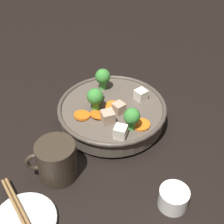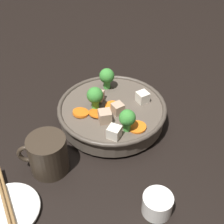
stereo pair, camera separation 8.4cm
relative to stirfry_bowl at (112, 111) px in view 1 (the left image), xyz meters
name	(u,v)px [view 1 (the left image)]	position (x,y,z in m)	size (l,w,h in m)	color
ground_plane	(112,122)	(0.00, 0.00, -0.04)	(3.00, 3.00, 0.00)	black
stirfry_bowl	(112,111)	(0.00, 0.00, 0.00)	(0.29, 0.29, 0.12)	#51473D
side_saucer	(24,221)	(0.23, 0.27, -0.03)	(0.13, 0.13, 0.01)	white
tea_cup	(173,198)	(-0.08, 0.28, -0.02)	(0.06, 0.06, 0.05)	white
dark_mug	(56,161)	(0.15, 0.15, 0.01)	(0.11, 0.09, 0.09)	#33281E
chopsticks_pair	(24,219)	(0.23, 0.27, -0.02)	(0.10, 0.22, 0.01)	olive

